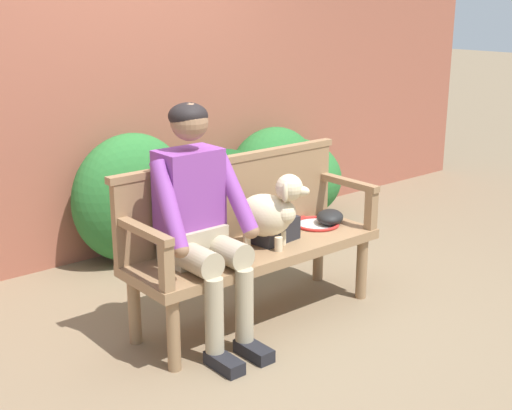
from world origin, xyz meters
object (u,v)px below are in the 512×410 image
object	(u,v)px
dog_on_bench	(271,211)
sports_bag	(273,229)
person_seated	(199,216)
garden_bench	(256,256)
baseball_glove	(330,217)
tennis_racket	(314,223)

from	to	relation	value
dog_on_bench	sports_bag	distance (m)	0.19
person_seated	sports_bag	bearing A→B (deg)	3.29
dog_on_bench	garden_bench	bearing A→B (deg)	130.39
dog_on_bench	sports_bag	world-z (taller)	dog_on_bench
dog_on_bench	baseball_glove	bearing A→B (deg)	8.40
sports_bag	person_seated	bearing A→B (deg)	-176.71
garden_bench	person_seated	world-z (taller)	person_seated
tennis_racket	dog_on_bench	bearing A→B (deg)	-163.44
garden_bench	sports_bag	bearing A→B (deg)	6.82
person_seated	dog_on_bench	distance (m)	0.47
garden_bench	person_seated	size ratio (longest dim) A/B	1.19
tennis_racket	sports_bag	size ratio (longest dim) A/B	2.04
garden_bench	baseball_glove	world-z (taller)	baseball_glove
tennis_racket	baseball_glove	world-z (taller)	baseball_glove
person_seated	baseball_glove	distance (m)	1.07
person_seated	dog_on_bench	bearing A→B (deg)	-6.33
baseball_glove	person_seated	bearing A→B (deg)	143.47
tennis_racket	sports_bag	world-z (taller)	sports_bag
garden_bench	dog_on_bench	xyz separation A→B (m)	(0.06, -0.07, 0.28)
garden_bench	sports_bag	world-z (taller)	sports_bag
dog_on_bench	tennis_racket	world-z (taller)	dog_on_bench
dog_on_bench	baseball_glove	xyz separation A→B (m)	(0.57, 0.08, -0.18)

